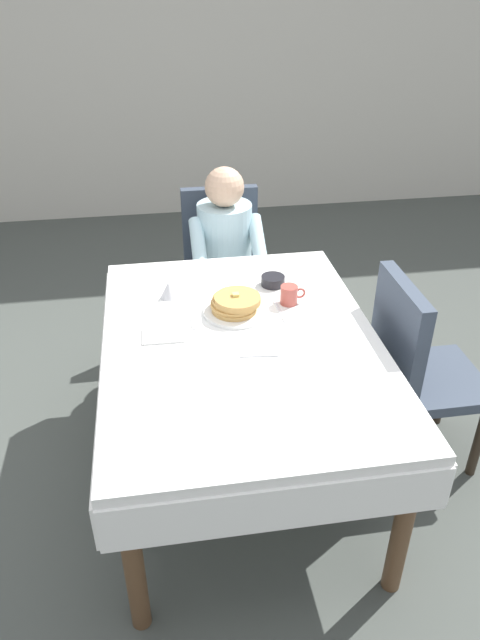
{
  "coord_description": "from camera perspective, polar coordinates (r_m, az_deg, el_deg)",
  "views": [
    {
      "loc": [
        -0.31,
        -1.94,
        2.04
      ],
      "look_at": [
        0.0,
        0.06,
        0.79
      ],
      "focal_mm": 32.95,
      "sensor_mm": 36.0,
      "label": 1
    }
  ],
  "objects": [
    {
      "name": "chair_right_side",
      "position": [
        2.69,
        16.62,
        -4.06
      ],
      "size": [
        0.45,
        0.44,
        0.93
      ],
      "rotation": [
        0.0,
        0.0,
        -1.57
      ],
      "color": "#384251",
      "rests_on": "ground"
    },
    {
      "name": "back_wall",
      "position": [
        5.37,
        -6.28,
        26.87
      ],
      "size": [
        12.0,
        0.16,
        3.2
      ],
      "primitive_type": "cube",
      "color": "beige",
      "rests_on": "ground"
    },
    {
      "name": "bowl_butter",
      "position": [
        2.74,
        3.22,
        3.84
      ],
      "size": [
        0.11,
        0.11,
        0.04
      ],
      "primitive_type": "cylinder",
      "color": "black",
      "rests_on": "dining_table_main"
    },
    {
      "name": "dining_table_main",
      "position": [
        2.41,
        0.14,
        -3.58
      ],
      "size": [
        1.12,
        1.52,
        0.74
      ],
      "color": "white",
      "rests_on": "ground"
    },
    {
      "name": "chair_diner",
      "position": [
        3.48,
        -1.72,
        5.96
      ],
      "size": [
        0.44,
        0.45,
        0.93
      ],
      "rotation": [
        0.0,
        0.0,
        3.14
      ],
      "color": "#384251",
      "rests_on": "ground"
    },
    {
      "name": "syrup_pitcher",
      "position": [
        2.65,
        -6.94,
        2.92
      ],
      "size": [
        0.08,
        0.08,
        0.07
      ],
      "color": "silver",
      "rests_on": "dining_table_main"
    },
    {
      "name": "cup_coffee",
      "position": [
        2.59,
        4.83,
        2.46
      ],
      "size": [
        0.11,
        0.08,
        0.08
      ],
      "color": "#B24C42",
      "rests_on": "dining_table_main"
    },
    {
      "name": "ground_plane",
      "position": [
        2.84,
        0.12,
        -14.37
      ],
      "size": [
        14.0,
        14.0,
        0.0
      ],
      "primitive_type": "plane",
      "color": "#474C47"
    },
    {
      "name": "spoon_near_edge",
      "position": [
        2.26,
        1.86,
        -3.47
      ],
      "size": [
        0.15,
        0.03,
        0.0
      ],
      "primitive_type": "cube",
      "rotation": [
        0.0,
        0.0,
        -0.12
      ],
      "color": "silver",
      "rests_on": "dining_table_main"
    },
    {
      "name": "fork_left_of_plate",
      "position": [
        2.49,
        -4.67,
        0.19
      ],
      "size": [
        0.01,
        0.18,
        0.0
      ],
      "primitive_type": "cube",
      "rotation": [
        0.0,
        0.0,
        1.57
      ],
      "color": "silver",
      "rests_on": "dining_table_main"
    },
    {
      "name": "breakfast_stack",
      "position": [
        2.5,
        -0.42,
        1.7
      ],
      "size": [
        0.22,
        0.22,
        0.08
      ],
      "color": "tan",
      "rests_on": "plate_breakfast"
    },
    {
      "name": "diner_person",
      "position": [
        3.28,
        -1.4,
        6.97
      ],
      "size": [
        0.4,
        0.43,
        1.12
      ],
      "rotation": [
        0.0,
        0.0,
        3.14
      ],
      "color": "silver",
      "rests_on": "ground"
    },
    {
      "name": "plate_breakfast",
      "position": [
        2.52,
        -0.42,
        0.88
      ],
      "size": [
        0.28,
        0.28,
        0.02
      ],
      "primitive_type": "cylinder",
      "color": "white",
      "rests_on": "dining_table_main"
    },
    {
      "name": "knife_right_of_plate",
      "position": [
        2.54,
        3.89,
        0.89
      ],
      "size": [
        0.03,
        0.2,
        0.0
      ],
      "primitive_type": "cube",
      "rotation": [
        0.0,
        0.0,
        1.63
      ],
      "color": "silver",
      "rests_on": "dining_table_main"
    },
    {
      "name": "napkin_folded",
      "position": [
        2.39,
        -7.46,
        -1.47
      ],
      "size": [
        0.17,
        0.12,
        0.01
      ],
      "primitive_type": "cube",
      "rotation": [
        0.0,
        0.0,
        -0.03
      ],
      "color": "white",
      "rests_on": "dining_table_main"
    }
  ]
}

